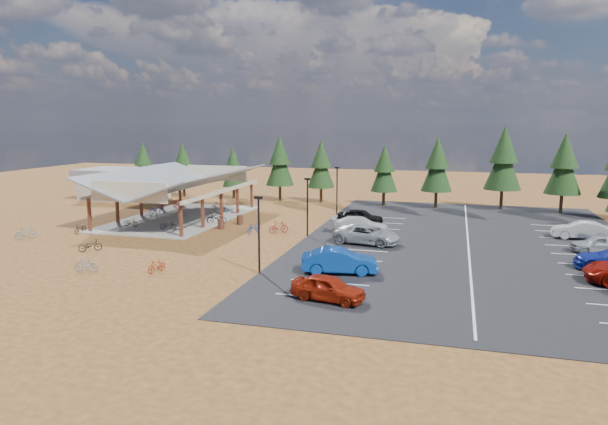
# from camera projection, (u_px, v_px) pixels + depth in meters

# --- Properties ---
(ground) EXTENTS (140.00, 140.00, 0.00)m
(ground) POSITION_uv_depth(u_px,v_px,m) (246.00, 238.00, 46.78)
(ground) COLOR #573217
(ground) RESTS_ON ground
(asphalt_lot) EXTENTS (27.00, 44.00, 0.04)m
(asphalt_lot) POSITION_uv_depth(u_px,v_px,m) (468.00, 243.00, 44.67)
(asphalt_lot) COLOR black
(asphalt_lot) RESTS_ON ground
(concrete_pad) EXTENTS (10.60, 18.60, 0.10)m
(concrete_pad) POSITION_uv_depth(u_px,v_px,m) (181.00, 218.00, 56.09)
(concrete_pad) COLOR gray
(concrete_pad) RESTS_ON ground
(bike_pavilion) EXTENTS (11.65, 19.40, 4.97)m
(bike_pavilion) POSITION_uv_depth(u_px,v_px,m) (179.00, 182.00, 55.46)
(bike_pavilion) COLOR #572719
(bike_pavilion) RESTS_ON concrete_pad
(outbuilding) EXTENTS (11.00, 7.00, 3.90)m
(outbuilding) POSITION_uv_depth(u_px,v_px,m) (124.00, 183.00, 69.95)
(outbuilding) COLOR #ADA593
(outbuilding) RESTS_ON ground
(lamp_post_0) EXTENTS (0.50, 0.25, 5.14)m
(lamp_post_0) POSITION_uv_depth(u_px,v_px,m) (259.00, 229.00, 35.45)
(lamp_post_0) COLOR black
(lamp_post_0) RESTS_ON ground
(lamp_post_1) EXTENTS (0.50, 0.25, 5.14)m
(lamp_post_1) POSITION_uv_depth(u_px,v_px,m) (307.00, 203.00, 46.84)
(lamp_post_1) COLOR black
(lamp_post_1) RESTS_ON ground
(lamp_post_2) EXTENTS (0.50, 0.25, 5.14)m
(lamp_post_2) POSITION_uv_depth(u_px,v_px,m) (337.00, 187.00, 58.23)
(lamp_post_2) COLOR black
(lamp_post_2) RESTS_ON ground
(trash_bin_0) EXTENTS (0.60, 0.60, 0.90)m
(trash_bin_0) POSITION_uv_depth(u_px,v_px,m) (221.00, 224.00, 50.61)
(trash_bin_0) COLOR #4C281B
(trash_bin_0) RESTS_ON ground
(trash_bin_1) EXTENTS (0.60, 0.60, 0.90)m
(trash_bin_1) POSITION_uv_depth(u_px,v_px,m) (240.00, 220.00, 52.79)
(trash_bin_1) COLOR #4C281B
(trash_bin_1) RESTS_ON ground
(pine_0) EXTENTS (3.07, 3.07, 7.16)m
(pine_0) POSITION_uv_depth(u_px,v_px,m) (143.00, 163.00, 74.03)
(pine_0) COLOR #382314
(pine_0) RESTS_ON ground
(pine_1) EXTENTS (3.09, 3.09, 7.21)m
(pine_1) POSITION_uv_depth(u_px,v_px,m) (183.00, 164.00, 71.97)
(pine_1) COLOR #382314
(pine_1) RESTS_ON ground
(pine_2) EXTENTS (2.86, 2.86, 6.65)m
(pine_2) POSITION_uv_depth(u_px,v_px,m) (233.00, 168.00, 70.00)
(pine_2) COLOR #382314
(pine_2) RESTS_ON ground
(pine_3) EXTENTS (3.54, 3.54, 8.25)m
(pine_3) POSITION_uv_depth(u_px,v_px,m) (280.00, 161.00, 67.91)
(pine_3) COLOR #382314
(pine_3) RESTS_ON ground
(pine_4) EXTENTS (3.33, 3.33, 7.75)m
(pine_4) POSITION_uv_depth(u_px,v_px,m) (321.00, 164.00, 66.53)
(pine_4) COLOR #382314
(pine_4) RESTS_ON ground
(pine_5) EXTENTS (3.14, 3.14, 7.32)m
(pine_5) POSITION_uv_depth(u_px,v_px,m) (384.00, 169.00, 63.57)
(pine_5) COLOR #382314
(pine_5) RESTS_ON ground
(pine_6) EXTENTS (3.54, 3.54, 8.25)m
(pine_6) POSITION_uv_depth(u_px,v_px,m) (437.00, 165.00, 62.00)
(pine_6) COLOR #382314
(pine_6) RESTS_ON ground
(pine_7) EXTENTS (4.08, 4.08, 9.51)m
(pine_7) POSITION_uv_depth(u_px,v_px,m) (504.00, 159.00, 60.90)
(pine_7) COLOR #382314
(pine_7) RESTS_ON ground
(pine_8) EXTENTS (3.80, 3.80, 8.85)m
(pine_8) POSITION_uv_depth(u_px,v_px,m) (564.00, 164.00, 58.38)
(pine_8) COLOR #382314
(pine_8) RESTS_ON ground
(bike_0) EXTENTS (1.69, 0.82, 0.85)m
(bike_0) POSITION_uv_depth(u_px,v_px,m) (131.00, 222.00, 51.18)
(bike_0) COLOR black
(bike_0) RESTS_ON concrete_pad
(bike_1) EXTENTS (1.83, 0.56, 1.09)m
(bike_1) POSITION_uv_depth(u_px,v_px,m) (153.00, 214.00, 54.89)
(bike_1) COLOR #93979B
(bike_1) RESTS_ON concrete_pad
(bike_2) EXTENTS (1.91, 0.81, 0.98)m
(bike_2) POSITION_uv_depth(u_px,v_px,m) (157.00, 209.00, 58.21)
(bike_2) COLOR navy
(bike_2) RESTS_ON concrete_pad
(bike_3) EXTENTS (1.78, 0.94, 1.03)m
(bike_3) POSITION_uv_depth(u_px,v_px,m) (178.00, 203.00, 62.46)
(bike_3) COLOR maroon
(bike_3) RESTS_ON concrete_pad
(bike_4) EXTENTS (1.62, 0.77, 0.82)m
(bike_4) POSITION_uv_depth(u_px,v_px,m) (168.00, 225.00, 49.81)
(bike_4) COLOR black
(bike_4) RESTS_ON concrete_pad
(bike_5) EXTENTS (1.59, 0.78, 0.92)m
(bike_5) POSITION_uv_depth(u_px,v_px,m) (183.00, 218.00, 53.13)
(bike_5) COLOR gray
(bike_5) RESTS_ON concrete_pad
(bike_6) EXTENTS (1.60, 0.61, 0.83)m
(bike_6) POSITION_uv_depth(u_px,v_px,m) (222.00, 209.00, 58.74)
(bike_6) COLOR navy
(bike_6) RESTS_ON concrete_pad
(bike_7) EXTENTS (1.69, 0.57, 1.00)m
(bike_7) POSITION_uv_depth(u_px,v_px,m) (218.00, 206.00, 60.18)
(bike_7) COLOR maroon
(bike_7) RESTS_ON concrete_pad
(bike_8) EXTENTS (0.67, 1.66, 0.86)m
(bike_8) POSITION_uv_depth(u_px,v_px,m) (80.00, 228.00, 48.71)
(bike_8) COLOR black
(bike_8) RESTS_ON ground
(bike_9) EXTENTS (1.46, 1.72, 1.07)m
(bike_9) POSITION_uv_depth(u_px,v_px,m) (26.00, 233.00, 46.34)
(bike_9) COLOR gray
(bike_9) RESTS_ON ground
(bike_11) EXTENTS (0.87, 1.54, 0.89)m
(bike_11) POSITION_uv_depth(u_px,v_px,m) (157.00, 266.00, 36.02)
(bike_11) COLOR #95230B
(bike_11) RESTS_ON ground
(bike_12) EXTENTS (1.66, 1.65, 0.91)m
(bike_12) POSITION_uv_depth(u_px,v_px,m) (90.00, 246.00, 41.82)
(bike_12) COLOR black
(bike_12) RESTS_ON ground
(bike_13) EXTENTS (1.74, 0.73, 1.02)m
(bike_13) POSITION_uv_depth(u_px,v_px,m) (86.00, 264.00, 36.15)
(bike_13) COLOR gray
(bike_13) RESTS_ON ground
(bike_14) EXTENTS (1.10, 1.94, 0.96)m
(bike_14) POSITION_uv_depth(u_px,v_px,m) (254.00, 228.00, 48.58)
(bike_14) COLOR #1E4C95
(bike_14) RESTS_ON ground
(bike_15) EXTENTS (1.78, 1.55, 1.11)m
(bike_15) POSITION_uv_depth(u_px,v_px,m) (278.00, 227.00, 48.72)
(bike_15) COLOR maroon
(bike_15) RESTS_ON ground
(bike_16) EXTENTS (2.03, 1.27, 1.01)m
(bike_16) POSITION_uv_depth(u_px,v_px,m) (217.00, 219.00, 53.13)
(bike_16) COLOR black
(bike_16) RESTS_ON ground
(car_0) EXTENTS (4.46, 2.48, 1.43)m
(car_0) POSITION_uv_depth(u_px,v_px,m) (328.00, 288.00, 30.23)
(car_0) COLOR #9C200B
(car_0) RESTS_ON asphalt_lot
(car_1) EXTENTS (5.25, 2.72, 1.65)m
(car_1) POSITION_uv_depth(u_px,v_px,m) (340.00, 261.00, 35.64)
(car_1) COLOR #0D3F9C
(car_1) RESTS_ON asphalt_lot
(car_2) EXTENTS (5.74, 3.24, 1.51)m
(car_2) POSITION_uv_depth(u_px,v_px,m) (367.00, 235.00, 44.28)
(car_2) COLOR #999CA1
(car_2) RESTS_ON asphalt_lot
(car_3) EXTENTS (5.28, 2.50, 1.49)m
(car_3) POSITION_uv_depth(u_px,v_px,m) (361.00, 225.00, 48.41)
(car_3) COLOR silver
(car_3) RESTS_ON asphalt_lot
(car_4) EXTENTS (4.57, 2.17, 1.51)m
(car_4) POSITION_uv_depth(u_px,v_px,m) (360.00, 217.00, 52.61)
(car_4) COLOR black
(car_4) RESTS_ON asphalt_lot
(car_8) EXTENTS (4.13, 2.10, 1.35)m
(car_8) POSITION_uv_depth(u_px,v_px,m) (598.00, 244.00, 41.30)
(car_8) COLOR #9CA0A4
(car_8) RESTS_ON asphalt_lot
(car_9) EXTENTS (4.72, 1.89, 1.52)m
(car_9) POSITION_uv_depth(u_px,v_px,m) (581.00, 230.00, 46.01)
(car_9) COLOR silver
(car_9) RESTS_ON asphalt_lot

